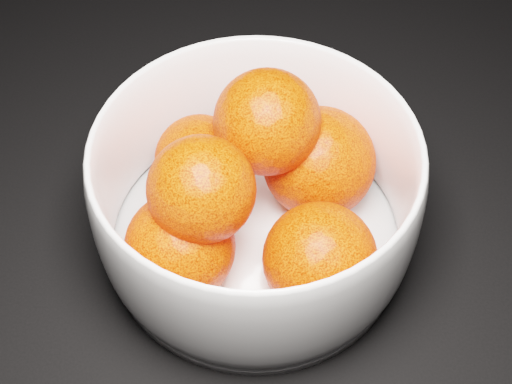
{
  "coord_description": "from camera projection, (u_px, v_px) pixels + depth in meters",
  "views": [
    {
      "loc": [
        0.25,
        -0.08,
        0.48
      ],
      "look_at": [
        0.25,
        0.25,
        0.07
      ],
      "focal_mm": 50.0,
      "sensor_mm": 36.0,
      "label": 1
    }
  ],
  "objects": [
    {
      "name": "bowl",
      "position": [
        256.0,
        197.0,
        0.53
      ],
      "size": [
        0.24,
        0.24,
        0.12
      ],
      "rotation": [
        0.0,
        0.0,
        0.08
      ],
      "color": "white",
      "rests_on": "ground"
    },
    {
      "name": "orange_pile",
      "position": [
        258.0,
        189.0,
        0.53
      ],
      "size": [
        0.19,
        0.18,
        0.13
      ],
      "color": "#F73207",
      "rests_on": "bowl"
    }
  ]
}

